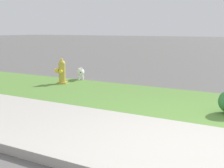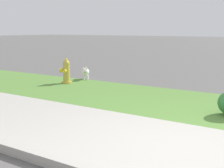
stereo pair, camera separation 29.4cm
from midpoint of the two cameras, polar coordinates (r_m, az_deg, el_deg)
ground_plane at (r=4.12m, az=13.86°, el=-11.72°), size 120.00×120.00×0.00m
sidewalk_pavement at (r=4.12m, az=13.86°, el=-11.65°), size 18.00×2.22×0.01m
fire_hydrant_by_grass_verge at (r=8.80m, az=-7.45°, el=2.28°), size 0.34×0.37×0.70m
small_white_dog at (r=9.42m, az=-3.96°, el=2.20°), size 0.39×0.47×0.41m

